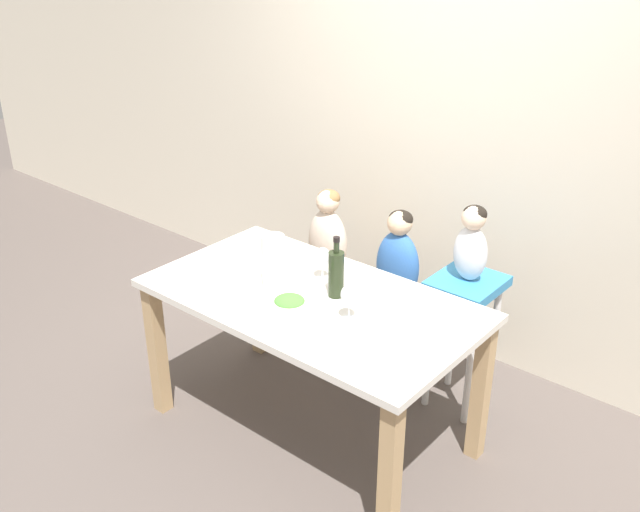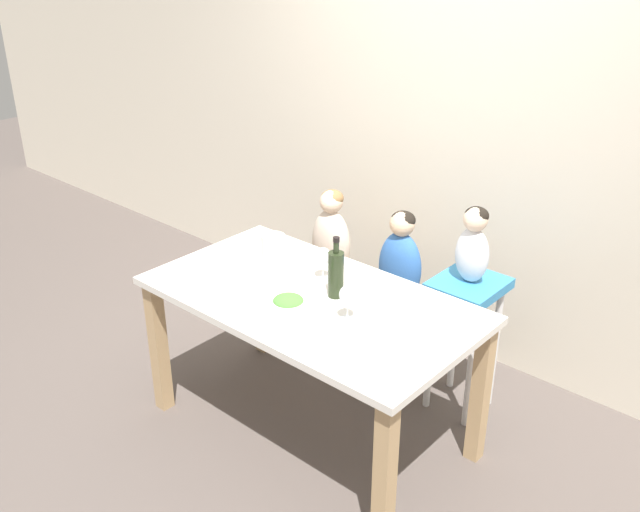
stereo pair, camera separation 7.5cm
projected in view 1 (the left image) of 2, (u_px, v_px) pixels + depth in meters
The scene contains 17 objects.
ground_plane at pixel (312, 430), 3.57m from camera, with size 14.00×14.00×0.00m, color #564C47.
wall_back at pixel (455, 118), 3.82m from camera, with size 10.00×0.06×2.70m.
dining_table at pixel (311, 317), 3.29m from camera, with size 1.54×0.85×0.76m.
chair_far_left at pixel (327, 286), 4.12m from camera, with size 0.37×0.41×0.47m.
chair_far_center at pixel (395, 313), 3.85m from camera, with size 0.37×0.41×0.47m.
chair_right_highchair at pixel (465, 309), 3.54m from camera, with size 0.31×0.35×0.73m.
person_child_left at pixel (328, 235), 3.99m from camera, with size 0.25×0.16×0.51m.
person_child_center at pixel (398, 258), 3.71m from camera, with size 0.25×0.16×0.51m.
person_baby_right at pixel (472, 241), 3.38m from camera, with size 0.17×0.12×0.38m.
wine_bottle at pixel (336, 273), 3.20m from camera, with size 0.07×0.07×0.29m.
paper_towel_roll at pixel (273, 262), 3.28m from camera, with size 0.11×0.11×0.26m.
wine_glass_near at pixel (349, 295), 3.02m from camera, with size 0.07×0.07×0.16m.
wine_glass_far at pixel (322, 257), 3.36m from camera, with size 0.07×0.07×0.16m.
salad_bowl_large at pixel (289, 305), 3.09m from camera, with size 0.16×0.16×0.08m.
dinner_plate_front_left at pixel (200, 281), 3.37m from camera, with size 0.25×0.25×0.01m.
dinner_plate_back_left at pixel (280, 255), 3.63m from camera, with size 0.25×0.25×0.01m.
dinner_plate_back_right at pixel (438, 311), 3.11m from camera, with size 0.25×0.25×0.01m.
Camera 1 is at (1.86, -2.16, 2.32)m, focal length 40.00 mm.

